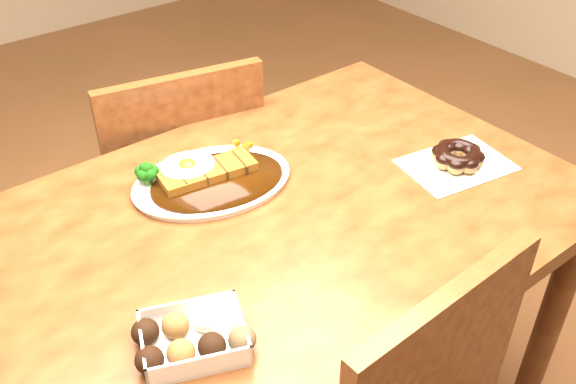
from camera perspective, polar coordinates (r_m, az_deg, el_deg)
table at (r=1.29m, az=-0.93°, el=-5.43°), size 1.20×0.80×0.75m
chair_far at (r=1.79m, az=-9.69°, el=0.41°), size 0.50×0.50×0.87m
katsu_curry_plate at (r=1.31m, az=-7.06°, el=1.28°), size 0.36×0.29×0.06m
donut_box at (r=0.99m, az=-8.61°, el=-12.69°), size 0.19×0.17×0.04m
pon_de_ring at (r=1.40m, az=14.85°, el=3.06°), size 0.25×0.19×0.04m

